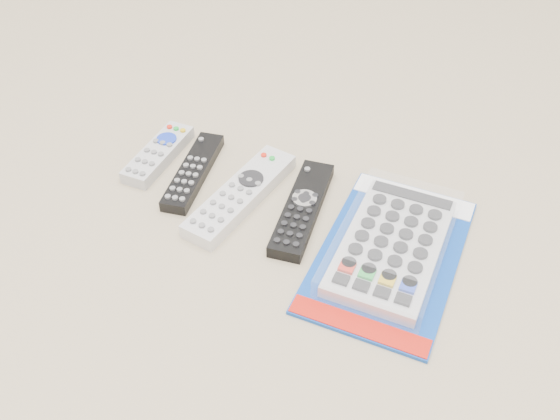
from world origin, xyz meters
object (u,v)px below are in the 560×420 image
at_px(remote_small_grey, 158,154).
at_px(jumbo_remote_packaged, 392,245).
at_px(remote_large_black, 302,208).
at_px(remote_slim_black, 193,172).
at_px(remote_silver_dvd, 241,195).

height_order(remote_small_grey, jumbo_remote_packaged, jumbo_remote_packaged).
bearing_deg(remote_large_black, remote_small_grey, 167.35).
height_order(remote_small_grey, remote_large_black, remote_small_grey).
distance_m(remote_slim_black, jumbo_remote_packaged, 0.33).
xyz_separation_m(remote_slim_black, remote_silver_dvd, (0.09, -0.02, 0.00)).
distance_m(remote_small_grey, remote_large_black, 0.26).
bearing_deg(remote_small_grey, remote_silver_dvd, -12.67).
bearing_deg(remote_large_black, remote_slim_black, 169.93).
bearing_deg(remote_slim_black, remote_small_grey, 158.49).
relative_size(remote_large_black, jumbo_remote_packaged, 0.68).
xyz_separation_m(remote_slim_black, remote_large_black, (0.18, -0.01, 0.00)).
xyz_separation_m(remote_slim_black, jumbo_remote_packaged, (0.32, -0.03, 0.01)).
xyz_separation_m(remote_small_grey, remote_silver_dvd, (0.16, -0.03, 0.00)).
bearing_deg(remote_silver_dvd, jumbo_remote_packaged, 5.26).
distance_m(remote_small_grey, remote_silver_dvd, 0.17).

